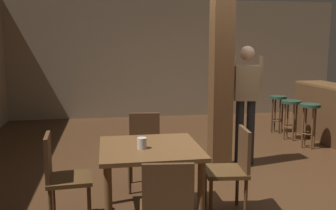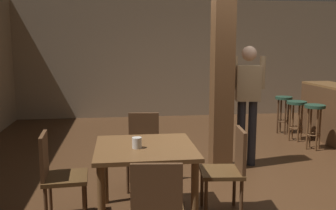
{
  "view_description": "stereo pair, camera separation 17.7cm",
  "coord_description": "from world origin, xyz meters",
  "px_view_note": "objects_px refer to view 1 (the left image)",
  "views": [
    {
      "loc": [
        -1.73,
        -4.5,
        1.74
      ],
      "look_at": [
        -0.92,
        0.27,
        0.95
      ],
      "focal_mm": 40.0,
      "sensor_mm": 36.0,
      "label": 1
    },
    {
      "loc": [
        -1.55,
        -4.53,
        1.74
      ],
      "look_at": [
        -0.92,
        0.27,
        0.95
      ],
      "focal_mm": 40.0,
      "sensor_mm": 36.0,
      "label": 2
    }
  ],
  "objects_px": {
    "napkin_cup": "(142,143)",
    "bar_stool_near": "(310,115)",
    "chair_south": "(167,209)",
    "chair_north": "(145,146)",
    "chair_east": "(233,166)",
    "bar_counter": "(327,113)",
    "bar_stool_far": "(278,106)",
    "chair_west": "(61,174)",
    "standing_person": "(246,97)",
    "bar_stool_mid": "(291,110)",
    "dining_table": "(150,158)"
  },
  "relations": [
    {
      "from": "napkin_cup",
      "to": "bar_counter",
      "type": "relative_size",
      "value": 0.06
    },
    {
      "from": "chair_east",
      "to": "napkin_cup",
      "type": "height_order",
      "value": "chair_east"
    },
    {
      "from": "chair_south",
      "to": "chair_east",
      "type": "distance_m",
      "value": 1.21
    },
    {
      "from": "bar_counter",
      "to": "bar_stool_mid",
      "type": "distance_m",
      "value": 0.63
    },
    {
      "from": "chair_north",
      "to": "chair_east",
      "type": "bearing_deg",
      "value": -48.12
    },
    {
      "from": "bar_counter",
      "to": "bar_stool_mid",
      "type": "relative_size",
      "value": 2.36
    },
    {
      "from": "chair_north",
      "to": "chair_west",
      "type": "distance_m",
      "value": 1.24
    },
    {
      "from": "chair_east",
      "to": "napkin_cup",
      "type": "xyz_separation_m",
      "value": [
        -0.93,
        -0.05,
        0.3
      ]
    },
    {
      "from": "chair_north",
      "to": "napkin_cup",
      "type": "height_order",
      "value": "chair_north"
    },
    {
      "from": "dining_table",
      "to": "chair_south",
      "type": "distance_m",
      "value": 0.91
    },
    {
      "from": "standing_person",
      "to": "napkin_cup",
      "type": "bearing_deg",
      "value": -136.54
    },
    {
      "from": "chair_south",
      "to": "chair_north",
      "type": "height_order",
      "value": "same"
    },
    {
      "from": "chair_east",
      "to": "chair_west",
      "type": "distance_m",
      "value": 1.71
    },
    {
      "from": "bar_stool_mid",
      "to": "bar_stool_far",
      "type": "xyz_separation_m",
      "value": [
        0.02,
        0.58,
        -0.01
      ]
    },
    {
      "from": "napkin_cup",
      "to": "chair_north",
      "type": "bearing_deg",
      "value": 82.69
    },
    {
      "from": "chair_east",
      "to": "bar_stool_mid",
      "type": "xyz_separation_m",
      "value": [
        2.08,
        2.76,
        0.04
      ]
    },
    {
      "from": "chair_north",
      "to": "bar_stool_far",
      "type": "height_order",
      "value": "chair_north"
    },
    {
      "from": "dining_table",
      "to": "bar_stool_near",
      "type": "height_order",
      "value": "bar_stool_near"
    },
    {
      "from": "chair_north",
      "to": "bar_stool_mid",
      "type": "relative_size",
      "value": 1.22
    },
    {
      "from": "standing_person",
      "to": "bar_stool_mid",
      "type": "xyz_separation_m",
      "value": [
        1.37,
        1.24,
        -0.45
      ]
    },
    {
      "from": "napkin_cup",
      "to": "chair_south",
      "type": "bearing_deg",
      "value": -82.75
    },
    {
      "from": "chair_east",
      "to": "bar_counter",
      "type": "bearing_deg",
      "value": 43.55
    },
    {
      "from": "bar_counter",
      "to": "bar_stool_far",
      "type": "relative_size",
      "value": 2.35
    },
    {
      "from": "bar_counter",
      "to": "chair_west",
      "type": "bearing_deg",
      "value": -150.3
    },
    {
      "from": "chair_east",
      "to": "bar_stool_far",
      "type": "relative_size",
      "value": 1.21
    },
    {
      "from": "bar_counter",
      "to": "bar_stool_mid",
      "type": "xyz_separation_m",
      "value": [
        -0.6,
        0.22,
        0.03
      ]
    },
    {
      "from": "chair_south",
      "to": "chair_north",
      "type": "xyz_separation_m",
      "value": [
        0.02,
        1.79,
        0.0
      ]
    },
    {
      "from": "dining_table",
      "to": "bar_counter",
      "type": "bearing_deg",
      "value": 35.61
    },
    {
      "from": "chair_east",
      "to": "standing_person",
      "type": "height_order",
      "value": "standing_person"
    },
    {
      "from": "bar_counter",
      "to": "bar_stool_near",
      "type": "bearing_deg",
      "value": -146.79
    },
    {
      "from": "napkin_cup",
      "to": "bar_stool_near",
      "type": "relative_size",
      "value": 0.14
    },
    {
      "from": "bar_stool_mid",
      "to": "chair_west",
      "type": "bearing_deg",
      "value": -144.35
    },
    {
      "from": "chair_east",
      "to": "bar_stool_mid",
      "type": "relative_size",
      "value": 1.22
    },
    {
      "from": "chair_west",
      "to": "bar_stool_mid",
      "type": "bearing_deg",
      "value": 35.65
    },
    {
      "from": "chair_west",
      "to": "bar_stool_near",
      "type": "distance_m",
      "value": 4.37
    },
    {
      "from": "dining_table",
      "to": "chair_west",
      "type": "height_order",
      "value": "chair_west"
    },
    {
      "from": "bar_stool_near",
      "to": "chair_north",
      "type": "bearing_deg",
      "value": -156.55
    },
    {
      "from": "dining_table",
      "to": "napkin_cup",
      "type": "height_order",
      "value": "napkin_cup"
    },
    {
      "from": "bar_stool_far",
      "to": "bar_stool_mid",
      "type": "bearing_deg",
      "value": -91.86
    },
    {
      "from": "chair_south",
      "to": "bar_stool_near",
      "type": "distance_m",
      "value": 4.24
    },
    {
      "from": "dining_table",
      "to": "bar_stool_mid",
      "type": "relative_size",
      "value": 1.34
    },
    {
      "from": "bar_stool_far",
      "to": "chair_south",
      "type": "bearing_deg",
      "value": -124.76
    },
    {
      "from": "standing_person",
      "to": "bar_stool_mid",
      "type": "height_order",
      "value": "standing_person"
    },
    {
      "from": "dining_table",
      "to": "bar_stool_far",
      "type": "xyz_separation_m",
      "value": [
        2.95,
        3.32,
        -0.09
      ]
    },
    {
      "from": "chair_north",
      "to": "bar_stool_near",
      "type": "height_order",
      "value": "chair_north"
    },
    {
      "from": "napkin_cup",
      "to": "bar_stool_mid",
      "type": "distance_m",
      "value": 4.13
    },
    {
      "from": "chair_west",
      "to": "dining_table",
      "type": "bearing_deg",
      "value": -1.76
    },
    {
      "from": "chair_south",
      "to": "standing_person",
      "type": "bearing_deg",
      "value": 57.24
    },
    {
      "from": "chair_south",
      "to": "bar_stool_mid",
      "type": "distance_m",
      "value": 4.67
    },
    {
      "from": "bar_stool_far",
      "to": "chair_west",
      "type": "bearing_deg",
      "value": -139.14
    }
  ]
}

